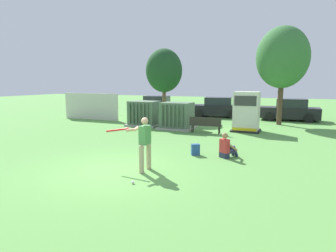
{
  "coord_description": "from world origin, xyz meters",
  "views": [
    {
      "loc": [
        5.12,
        -7.75,
        2.84
      ],
      "look_at": [
        0.36,
        3.5,
        1.0
      ],
      "focal_mm": 31.24,
      "sensor_mm": 36.0,
      "label": 1
    }
  ],
  "objects_px": {
    "transformer_mid_west": "(177,116)",
    "seated_spectator": "(227,148)",
    "generator_enclosure": "(246,112)",
    "parked_car_left_of_center": "(217,108)",
    "transformer_west": "(144,114)",
    "park_bench": "(205,124)",
    "sports_ball": "(133,182)",
    "parked_car_leftmost": "(156,105)",
    "batter": "(143,141)",
    "parked_car_right_of_center": "(290,110)",
    "backpack": "(195,150)"
  },
  "relations": [
    {
      "from": "transformer_mid_west",
      "to": "seated_spectator",
      "type": "xyz_separation_m",
      "value": [
        4.22,
        -5.67,
        -0.41
      ]
    },
    {
      "from": "generator_enclosure",
      "to": "transformer_mid_west",
      "type": "bearing_deg",
      "value": -169.44
    },
    {
      "from": "seated_spectator",
      "to": "parked_car_left_of_center",
      "type": "xyz_separation_m",
      "value": [
        -3.45,
        12.76,
        0.38
      ]
    },
    {
      "from": "transformer_west",
      "to": "seated_spectator",
      "type": "xyz_separation_m",
      "value": [
        6.67,
        -6.08,
        -0.41
      ]
    },
    {
      "from": "generator_enclosure",
      "to": "park_bench",
      "type": "relative_size",
      "value": 1.27
    },
    {
      "from": "transformer_west",
      "to": "sports_ball",
      "type": "relative_size",
      "value": 23.33
    },
    {
      "from": "generator_enclosure",
      "to": "transformer_west",
      "type": "bearing_deg",
      "value": -176.95
    },
    {
      "from": "parked_car_leftmost",
      "to": "parked_car_left_of_center",
      "type": "xyz_separation_m",
      "value": [
        5.65,
        -0.2,
        0.0
      ]
    },
    {
      "from": "park_bench",
      "to": "batter",
      "type": "relative_size",
      "value": 1.04
    },
    {
      "from": "batter",
      "to": "parked_car_right_of_center",
      "type": "bearing_deg",
      "value": 74.76
    },
    {
      "from": "transformer_mid_west",
      "to": "parked_car_leftmost",
      "type": "height_order",
      "value": "same"
    },
    {
      "from": "generator_enclosure",
      "to": "sports_ball",
      "type": "bearing_deg",
      "value": -98.89
    },
    {
      "from": "parked_car_left_of_center",
      "to": "parked_car_right_of_center",
      "type": "xyz_separation_m",
      "value": [
        5.54,
        -0.05,
        0.0
      ]
    },
    {
      "from": "transformer_west",
      "to": "transformer_mid_west",
      "type": "relative_size",
      "value": 1.0
    },
    {
      "from": "park_bench",
      "to": "sports_ball",
      "type": "distance_m",
      "value": 8.81
    },
    {
      "from": "generator_enclosure",
      "to": "sports_ball",
      "type": "xyz_separation_m",
      "value": [
        -1.62,
        -10.36,
        -1.09
      ]
    },
    {
      "from": "batter",
      "to": "sports_ball",
      "type": "relative_size",
      "value": 19.33
    },
    {
      "from": "seated_spectator",
      "to": "parked_car_leftmost",
      "type": "relative_size",
      "value": 0.22
    },
    {
      "from": "generator_enclosure",
      "to": "sports_ball",
      "type": "relative_size",
      "value": 25.56
    },
    {
      "from": "backpack",
      "to": "parked_car_leftmost",
      "type": "distance_m",
      "value": 15.27
    },
    {
      "from": "transformer_mid_west",
      "to": "parked_car_left_of_center",
      "type": "height_order",
      "value": "same"
    },
    {
      "from": "transformer_mid_west",
      "to": "parked_car_leftmost",
      "type": "bearing_deg",
      "value": 123.76
    },
    {
      "from": "backpack",
      "to": "seated_spectator",
      "type": "bearing_deg",
      "value": 4.51
    },
    {
      "from": "generator_enclosure",
      "to": "park_bench",
      "type": "height_order",
      "value": "generator_enclosure"
    },
    {
      "from": "sports_ball",
      "to": "generator_enclosure",
      "type": "bearing_deg",
      "value": 81.11
    },
    {
      "from": "park_bench",
      "to": "generator_enclosure",
      "type": "bearing_deg",
      "value": 38.35
    },
    {
      "from": "seated_spectator",
      "to": "backpack",
      "type": "xyz_separation_m",
      "value": [
        -1.2,
        -0.09,
        -0.16
      ]
    },
    {
      "from": "transformer_west",
      "to": "sports_ball",
      "type": "distance_m",
      "value": 11.15
    },
    {
      "from": "parked_car_right_of_center",
      "to": "generator_enclosure",
      "type": "bearing_deg",
      "value": -109.99
    },
    {
      "from": "batter",
      "to": "sports_ball",
      "type": "height_order",
      "value": "batter"
    },
    {
      "from": "park_bench",
      "to": "parked_car_right_of_center",
      "type": "height_order",
      "value": "parked_car_right_of_center"
    },
    {
      "from": "generator_enclosure",
      "to": "parked_car_leftmost",
      "type": "bearing_deg",
      "value": 143.65
    },
    {
      "from": "transformer_mid_west",
      "to": "sports_ball",
      "type": "height_order",
      "value": "transformer_mid_west"
    },
    {
      "from": "backpack",
      "to": "parked_car_right_of_center",
      "type": "relative_size",
      "value": 0.1
    },
    {
      "from": "backpack",
      "to": "transformer_west",
      "type": "bearing_deg",
      "value": 131.56
    },
    {
      "from": "transformer_mid_west",
      "to": "park_bench",
      "type": "xyz_separation_m",
      "value": [
        2.03,
        -0.82,
        -0.25
      ]
    },
    {
      "from": "batter",
      "to": "parked_car_leftmost",
      "type": "relative_size",
      "value": 0.4
    },
    {
      "from": "generator_enclosure",
      "to": "park_bench",
      "type": "bearing_deg",
      "value": -141.65
    },
    {
      "from": "park_bench",
      "to": "seated_spectator",
      "type": "relative_size",
      "value": 1.88
    },
    {
      "from": "transformer_mid_west",
      "to": "backpack",
      "type": "relative_size",
      "value": 4.77
    },
    {
      "from": "park_bench",
      "to": "transformer_west",
      "type": "bearing_deg",
      "value": 164.7
    },
    {
      "from": "parked_car_leftmost",
      "to": "parked_car_right_of_center",
      "type": "distance_m",
      "value": 11.19
    },
    {
      "from": "parked_car_right_of_center",
      "to": "batter",
      "type": "bearing_deg",
      "value": -105.24
    },
    {
      "from": "sports_ball",
      "to": "backpack",
      "type": "xyz_separation_m",
      "value": [
        0.62,
        3.84,
        0.17
      ]
    },
    {
      "from": "generator_enclosure",
      "to": "parked_car_right_of_center",
      "type": "xyz_separation_m",
      "value": [
        2.29,
        6.29,
        -0.38
      ]
    },
    {
      "from": "seated_spectator",
      "to": "backpack",
      "type": "height_order",
      "value": "seated_spectator"
    },
    {
      "from": "backpack",
      "to": "parked_car_leftmost",
      "type": "bearing_deg",
      "value": 121.15
    },
    {
      "from": "transformer_mid_west",
      "to": "parked_car_right_of_center",
      "type": "height_order",
      "value": "same"
    },
    {
      "from": "sports_ball",
      "to": "parked_car_left_of_center",
      "type": "height_order",
      "value": "parked_car_left_of_center"
    },
    {
      "from": "batter",
      "to": "backpack",
      "type": "height_order",
      "value": "batter"
    }
  ]
}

